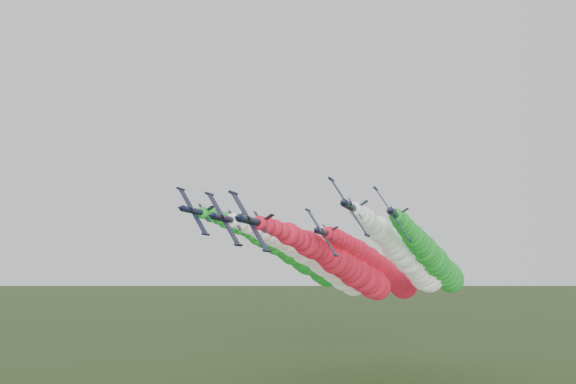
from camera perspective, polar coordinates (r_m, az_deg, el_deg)
name	(u,v)px	position (r m, az deg, el deg)	size (l,w,h in m)	color
jet_lead	(351,270)	(137.83, 6.41, -7.87)	(14.24, 89.79, 20.21)	black
jet_inner_left	(329,266)	(149.93, 4.20, -7.55)	(14.85, 90.40, 20.82)	black
jet_inner_right	(412,262)	(144.09, 12.51, -6.94)	(14.54, 90.10, 20.52)	black
jet_outer_left	(302,258)	(160.94, 1.39, -6.72)	(15.02, 90.57, 20.99)	black
jet_outer_right	(436,262)	(150.86, 14.76, -6.94)	(14.43, 89.98, 20.40)	black
jet_trail	(386,271)	(164.40, 9.89, -7.94)	(14.97, 90.53, 20.94)	black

